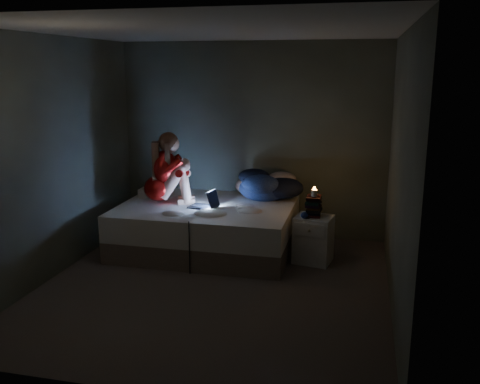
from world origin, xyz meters
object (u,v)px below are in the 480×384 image
(laptop, at_px, (203,198))
(nightstand, at_px, (313,239))
(phone, at_px, (308,217))
(candle, at_px, (314,193))
(woman, at_px, (158,168))
(bed, at_px, (207,227))

(laptop, relative_size, nightstand, 0.61)
(laptop, xyz_separation_m, phone, (1.29, -0.04, -0.14))
(nightstand, height_order, phone, phone)
(laptop, relative_size, phone, 2.42)
(candle, bearing_deg, laptop, -178.44)
(laptop, distance_m, candle, 1.35)
(nightstand, bearing_deg, woman, -172.55)
(bed, relative_size, laptop, 6.29)
(woman, relative_size, phone, 6.45)
(woman, xyz_separation_m, candle, (1.95, -0.06, -0.20))
(bed, bearing_deg, laptop, -92.92)
(laptop, bearing_deg, woman, -177.77)
(phone, bearing_deg, woman, 171.05)
(laptop, bearing_deg, bed, 98.01)
(laptop, bearing_deg, candle, 12.49)
(phone, bearing_deg, nightstand, 37.15)
(bed, xyz_separation_m, woman, (-0.61, -0.04, 0.74))
(bed, xyz_separation_m, phone, (1.29, -0.18, 0.27))
(nightstand, xyz_separation_m, phone, (-0.06, -0.06, 0.29))
(woman, height_order, laptop, woman)
(candle, height_order, phone, candle)
(bed, xyz_separation_m, nightstand, (1.35, -0.12, -0.01))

